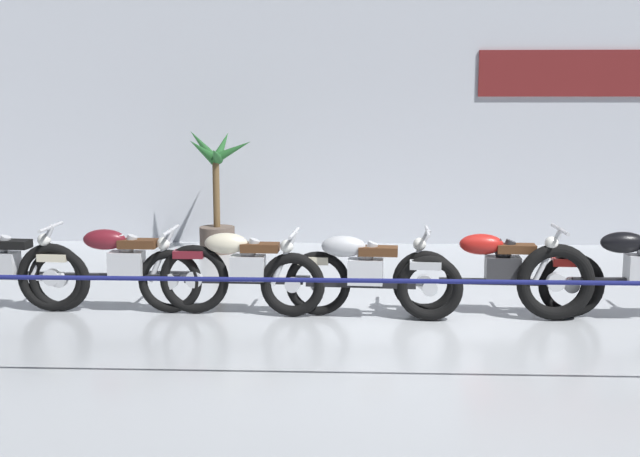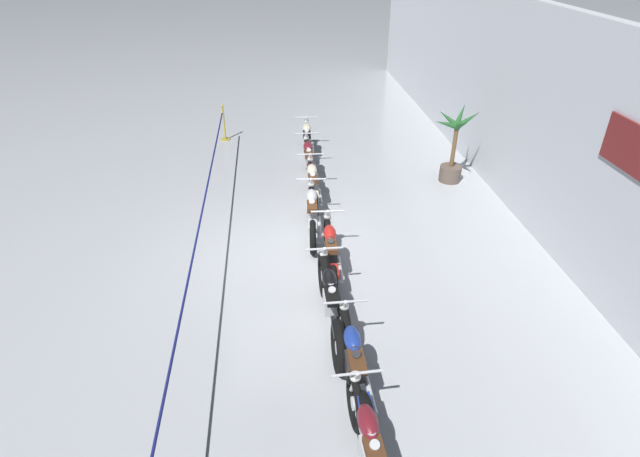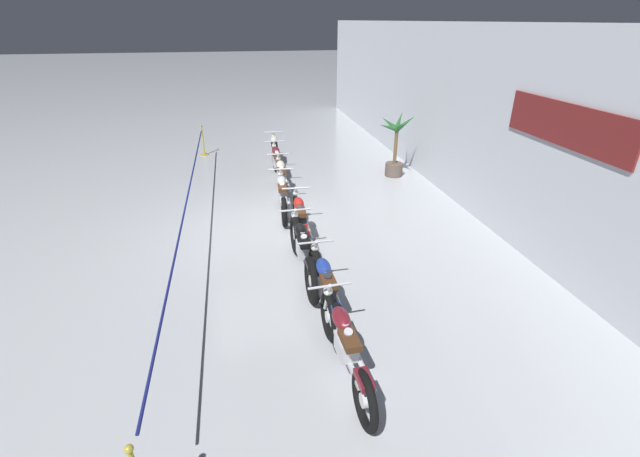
# 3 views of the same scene
# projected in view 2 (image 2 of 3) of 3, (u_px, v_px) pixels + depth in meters

# --- Properties ---
(ground_plane) EXTENTS (120.00, 120.00, 0.00)m
(ground_plane) POSITION_uv_depth(u_px,v_px,m) (288.00, 255.00, 9.59)
(ground_plane) COLOR #B2B7BC
(back_wall) EXTENTS (28.00, 0.29, 4.20)m
(back_wall) POSITION_uv_depth(u_px,v_px,m) (570.00, 142.00, 8.94)
(back_wall) COLOR silver
(back_wall) RESTS_ON ground
(motorcycle_cream_0) EXTENTS (2.10, 0.62, 0.92)m
(motorcycle_cream_0) POSITION_uv_depth(u_px,v_px,m) (307.00, 141.00, 13.40)
(motorcycle_cream_0) COLOR black
(motorcycle_cream_0) RESTS_ON ground
(motorcycle_maroon_1) EXTENTS (2.30, 0.62, 0.95)m
(motorcycle_maroon_1) POSITION_uv_depth(u_px,v_px,m) (309.00, 161.00, 12.20)
(motorcycle_maroon_1) COLOR black
(motorcycle_maroon_1) RESTS_ON ground
(motorcycle_cream_2) EXTENTS (2.28, 0.62, 0.92)m
(motorcycle_cream_2) POSITION_uv_depth(u_px,v_px,m) (313.00, 185.00, 11.10)
(motorcycle_cream_2) COLOR black
(motorcycle_cream_2) RESTS_ON ground
(motorcycle_silver_3) EXTENTS (2.12, 0.62, 0.92)m
(motorcycle_silver_3) POSITION_uv_depth(u_px,v_px,m) (312.00, 214.00, 10.03)
(motorcycle_silver_3) COLOR black
(motorcycle_silver_3) RESTS_ON ground
(motorcycle_red_4) EXTENTS (2.22, 0.62, 0.92)m
(motorcycle_red_4) POSITION_uv_depth(u_px,v_px,m) (330.00, 253.00, 8.82)
(motorcycle_red_4) COLOR black
(motorcycle_red_4) RESTS_ON ground
(motorcycle_black_5) EXTENTS (2.49, 0.62, 0.98)m
(motorcycle_black_5) POSITION_uv_depth(u_px,v_px,m) (331.00, 304.00, 7.59)
(motorcycle_black_5) COLOR black
(motorcycle_black_5) RESTS_ON ground
(motorcycle_blue_6) EXTENTS (2.35, 0.62, 0.96)m
(motorcycle_blue_6) POSITION_uv_depth(u_px,v_px,m) (354.00, 367.00, 6.53)
(motorcycle_blue_6) COLOR black
(motorcycle_blue_6) RESTS_ON ground
(motorcycle_maroon_7) EXTENTS (2.29, 0.62, 0.94)m
(motorcycle_maroon_7) POSITION_uv_depth(u_px,v_px,m) (370.00, 453.00, 5.45)
(motorcycle_maroon_7) COLOR black
(motorcycle_maroon_7) RESTS_ON ground
(potted_palm_left_of_row) EXTENTS (1.07, 1.09, 1.88)m
(potted_palm_left_of_row) POSITION_uv_depth(u_px,v_px,m) (453.00, 151.00, 11.98)
(potted_palm_left_of_row) COLOR brown
(potted_palm_left_of_row) RESTS_ON ground
(stanchion_far_left) EXTENTS (12.23, 0.28, 1.05)m
(stanchion_far_left) POSITION_uv_depth(u_px,v_px,m) (209.00, 187.00, 10.38)
(stanchion_far_left) COLOR gold
(stanchion_far_left) RESTS_ON ground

